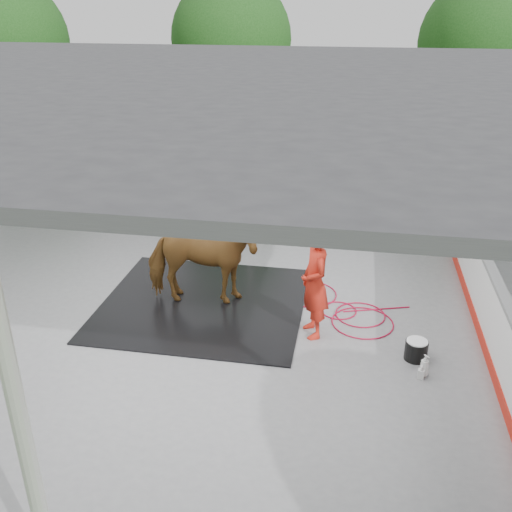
% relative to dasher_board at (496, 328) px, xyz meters
% --- Properties ---
extents(ground, '(100.00, 100.00, 0.00)m').
position_rel_dasher_board_xyz_m(ground, '(-4.60, 0.00, -0.59)').
color(ground, '#1E3814').
extents(concrete_slab, '(12.00, 10.00, 0.05)m').
position_rel_dasher_board_xyz_m(concrete_slab, '(-4.60, 0.00, -0.57)').
color(concrete_slab, slate).
rests_on(concrete_slab, ground).
extents(pavilion_structure, '(12.60, 10.60, 4.05)m').
position_rel_dasher_board_xyz_m(pavilion_structure, '(-4.60, -0.00, 3.37)').
color(pavilion_structure, beige).
rests_on(pavilion_structure, ground).
extents(dasher_board, '(0.16, 8.00, 1.15)m').
position_rel_dasher_board_xyz_m(dasher_board, '(0.00, 0.00, 0.00)').
color(dasher_board, red).
rests_on(dasher_board, concrete_slab).
extents(tree_belt, '(28.00, 28.00, 5.80)m').
position_rel_dasher_board_xyz_m(tree_belt, '(-4.30, 0.90, 3.20)').
color(tree_belt, '#382314').
rests_on(tree_belt, ground).
extents(rubber_mat, '(3.56, 3.34, 0.03)m').
position_rel_dasher_board_xyz_m(rubber_mat, '(-4.73, 0.89, -0.53)').
color(rubber_mat, black).
rests_on(rubber_mat, concrete_slab).
extents(horse, '(2.09, 1.13, 1.68)m').
position_rel_dasher_board_xyz_m(horse, '(-4.73, 0.89, 0.33)').
color(horse, brown).
rests_on(horse, rubber_mat).
extents(handler, '(0.67, 0.80, 1.86)m').
position_rel_dasher_board_xyz_m(handler, '(-2.72, 0.25, 0.39)').
color(handler, red).
rests_on(handler, concrete_slab).
extents(wash_bucket, '(0.35, 0.35, 0.32)m').
position_rel_dasher_board_xyz_m(wash_bucket, '(-1.12, -0.19, -0.38)').
color(wash_bucket, black).
rests_on(wash_bucket, concrete_slab).
extents(soap_bottle_a, '(0.19, 0.19, 0.34)m').
position_rel_dasher_board_xyz_m(soap_bottle_a, '(-1.03, -0.60, -0.37)').
color(soap_bottle_a, silver).
rests_on(soap_bottle_a, concrete_slab).
extents(soap_bottle_b, '(0.12, 0.12, 0.21)m').
position_rel_dasher_board_xyz_m(soap_bottle_b, '(-1.08, -0.68, -0.44)').
color(soap_bottle_b, '#338CD8').
rests_on(soap_bottle_b, concrete_slab).
extents(hose_coil, '(2.33, 1.91, 0.02)m').
position_rel_dasher_board_xyz_m(hose_coil, '(-2.29, 1.10, -0.53)').
color(hose_coil, maroon).
rests_on(hose_coil, concrete_slab).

